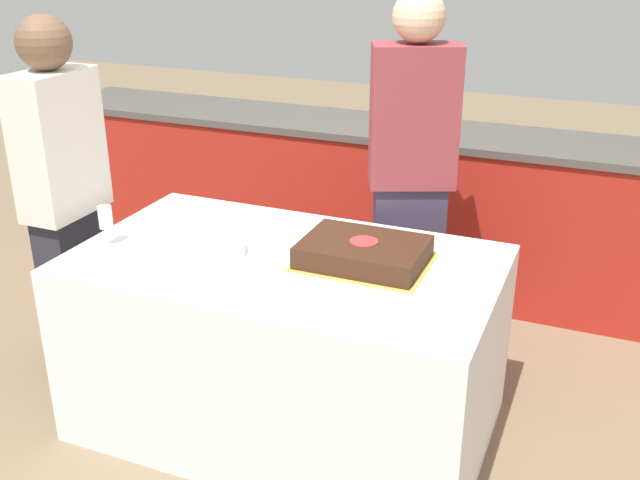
# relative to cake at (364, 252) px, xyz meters

# --- Properties ---
(ground_plane) EXTENTS (14.00, 14.00, 0.00)m
(ground_plane) POSITION_rel_cake_xyz_m (-0.30, -0.08, -0.81)
(ground_plane) COLOR #7A664C
(back_counter) EXTENTS (4.40, 0.58, 0.92)m
(back_counter) POSITION_rel_cake_xyz_m (-0.30, 1.48, -0.35)
(back_counter) COLOR #A82319
(back_counter) RESTS_ON ground_plane
(dining_table) EXTENTS (1.65, 0.96, 0.77)m
(dining_table) POSITION_rel_cake_xyz_m (-0.30, -0.08, -0.43)
(dining_table) COLOR white
(dining_table) RESTS_ON ground_plane
(cake) EXTENTS (0.50, 0.38, 0.09)m
(cake) POSITION_rel_cake_xyz_m (0.00, 0.00, 0.00)
(cake) COLOR gold
(cake) RESTS_ON dining_table
(plate_stack) EXTENTS (0.23, 0.23, 0.04)m
(plate_stack) POSITION_rel_cake_xyz_m (-0.56, -0.14, -0.02)
(plate_stack) COLOR white
(plate_stack) RESTS_ON dining_table
(wine_glass) EXTENTS (0.06, 0.06, 0.16)m
(wine_glass) POSITION_rel_cake_xyz_m (-1.01, -0.23, 0.07)
(wine_glass) COLOR white
(wine_glass) RESTS_ON dining_table
(side_plate_near_cake) EXTENTS (0.18, 0.18, 0.00)m
(side_plate_near_cake) POSITION_rel_cake_xyz_m (-0.04, 0.30, -0.04)
(side_plate_near_cake) COLOR white
(side_plate_near_cake) RESTS_ON dining_table
(person_cutting_cake) EXTENTS (0.42, 0.33, 1.73)m
(person_cutting_cake) POSITION_rel_cake_xyz_m (0.00, 0.62, 0.10)
(person_cutting_cake) COLOR #383347
(person_cutting_cake) RESTS_ON ground_plane
(person_seated_left) EXTENTS (0.22, 0.38, 1.64)m
(person_seated_left) POSITION_rel_cake_xyz_m (-1.34, -0.08, 0.05)
(person_seated_left) COLOR #282833
(person_seated_left) RESTS_ON ground_plane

